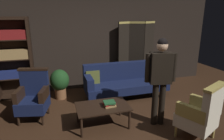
{
  "coord_description": "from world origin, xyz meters",
  "views": [
    {
      "loc": [
        -1.16,
        -3.06,
        2.12
      ],
      "look_at": [
        0.0,
        0.8,
        0.95
      ],
      "focal_mm": 31.34,
      "sensor_mm": 36.0,
      "label": 1
    }
  ],
  "objects_px": {
    "coffee_table": "(103,108)",
    "potted_plant": "(60,82)",
    "bookshelf": "(13,57)",
    "standing_figure": "(160,75)",
    "book_red_leather": "(109,104)",
    "armchair_wing_left": "(33,96)",
    "folding_screen": "(136,53)",
    "book_green_cloth": "(109,102)",
    "velvet_couch": "(125,80)",
    "book_tan_leather": "(109,105)",
    "armchair_gilt_accent": "(201,114)"
  },
  "relations": [
    {
      "from": "bookshelf",
      "to": "standing_figure",
      "type": "relative_size",
      "value": 1.2
    },
    {
      "from": "standing_figure",
      "to": "book_tan_leather",
      "type": "xyz_separation_m",
      "value": [
        -0.93,
        0.21,
        -0.59
      ]
    },
    {
      "from": "book_tan_leather",
      "to": "book_red_leather",
      "type": "xyz_separation_m",
      "value": [
        0.0,
        0.0,
        0.03
      ]
    },
    {
      "from": "folding_screen",
      "to": "book_green_cloth",
      "type": "relative_size",
      "value": 8.8
    },
    {
      "from": "velvet_couch",
      "to": "potted_plant",
      "type": "distance_m",
      "value": 1.67
    },
    {
      "from": "folding_screen",
      "to": "book_green_cloth",
      "type": "distance_m",
      "value": 2.58
    },
    {
      "from": "coffee_table",
      "to": "book_red_leather",
      "type": "height_order",
      "value": "book_red_leather"
    },
    {
      "from": "standing_figure",
      "to": "book_red_leather",
      "type": "relative_size",
      "value": 7.58
    },
    {
      "from": "coffee_table",
      "to": "book_red_leather",
      "type": "distance_m",
      "value": 0.16
    },
    {
      "from": "bookshelf",
      "to": "potted_plant",
      "type": "xyz_separation_m",
      "value": [
        1.07,
        -0.38,
        -0.65
      ]
    },
    {
      "from": "folding_screen",
      "to": "book_green_cloth",
      "type": "bearing_deg",
      "value": -124.76
    },
    {
      "from": "bookshelf",
      "to": "book_red_leather",
      "type": "height_order",
      "value": "bookshelf"
    },
    {
      "from": "standing_figure",
      "to": "velvet_couch",
      "type": "bearing_deg",
      "value": 95.83
    },
    {
      "from": "coffee_table",
      "to": "book_tan_leather",
      "type": "distance_m",
      "value": 0.14
    },
    {
      "from": "armchair_wing_left",
      "to": "potted_plant",
      "type": "relative_size",
      "value": 1.36
    },
    {
      "from": "folding_screen",
      "to": "standing_figure",
      "type": "xyz_separation_m",
      "value": [
        -0.51,
        -2.29,
        0.04
      ]
    },
    {
      "from": "coffee_table",
      "to": "book_green_cloth",
      "type": "distance_m",
      "value": 0.18
    },
    {
      "from": "coffee_table",
      "to": "potted_plant",
      "type": "height_order",
      "value": "potted_plant"
    },
    {
      "from": "armchair_wing_left",
      "to": "book_tan_leather",
      "type": "relative_size",
      "value": 4.87
    },
    {
      "from": "potted_plant",
      "to": "book_red_leather",
      "type": "bearing_deg",
      "value": -62.06
    },
    {
      "from": "velvet_couch",
      "to": "armchair_wing_left",
      "type": "distance_m",
      "value": 2.25
    },
    {
      "from": "velvet_couch",
      "to": "book_green_cloth",
      "type": "bearing_deg",
      "value": -122.12
    },
    {
      "from": "velvet_couch",
      "to": "armchair_wing_left",
      "type": "bearing_deg",
      "value": -166.69
    },
    {
      "from": "book_tan_leather",
      "to": "potted_plant",
      "type": "bearing_deg",
      "value": 117.94
    },
    {
      "from": "folding_screen",
      "to": "bookshelf",
      "type": "relative_size",
      "value": 0.93
    },
    {
      "from": "armchair_wing_left",
      "to": "potted_plant",
      "type": "height_order",
      "value": "armchair_wing_left"
    },
    {
      "from": "bookshelf",
      "to": "velvet_couch",
      "type": "height_order",
      "value": "bookshelf"
    },
    {
      "from": "velvet_couch",
      "to": "book_tan_leather",
      "type": "height_order",
      "value": "velvet_couch"
    },
    {
      "from": "folding_screen",
      "to": "bookshelf",
      "type": "distance_m",
      "value": 3.36
    },
    {
      "from": "bookshelf",
      "to": "book_green_cloth",
      "type": "height_order",
      "value": "bookshelf"
    },
    {
      "from": "armchair_wing_left",
      "to": "potted_plant",
      "type": "xyz_separation_m",
      "value": [
        0.56,
        0.88,
        -0.05
      ]
    },
    {
      "from": "standing_figure",
      "to": "book_tan_leather",
      "type": "height_order",
      "value": "standing_figure"
    },
    {
      "from": "armchair_gilt_accent",
      "to": "standing_figure",
      "type": "xyz_separation_m",
      "value": [
        -0.43,
        0.65,
        0.54
      ]
    },
    {
      "from": "velvet_couch",
      "to": "armchair_gilt_accent",
      "type": "distance_m",
      "value": 2.19
    },
    {
      "from": "folding_screen",
      "to": "potted_plant",
      "type": "bearing_deg",
      "value": -168.41
    },
    {
      "from": "folding_screen",
      "to": "velvet_couch",
      "type": "xyz_separation_m",
      "value": [
        -0.66,
        -0.83,
        -0.53
      ]
    },
    {
      "from": "folding_screen",
      "to": "bookshelf",
      "type": "bearing_deg",
      "value": -178.45
    },
    {
      "from": "armchair_gilt_accent",
      "to": "book_tan_leather",
      "type": "xyz_separation_m",
      "value": [
        -1.37,
        0.86,
        -0.05
      ]
    },
    {
      "from": "bookshelf",
      "to": "coffee_table",
      "type": "xyz_separation_m",
      "value": [
        1.79,
        -1.95,
        -0.72
      ]
    },
    {
      "from": "book_tan_leather",
      "to": "book_green_cloth",
      "type": "xyz_separation_m",
      "value": [
        -0.0,
        0.0,
        0.06
      ]
    },
    {
      "from": "book_red_leather",
      "to": "standing_figure",
      "type": "bearing_deg",
      "value": -12.64
    },
    {
      "from": "bookshelf",
      "to": "coffee_table",
      "type": "bearing_deg",
      "value": -47.37
    },
    {
      "from": "book_green_cloth",
      "to": "standing_figure",
      "type": "bearing_deg",
      "value": -12.64
    },
    {
      "from": "folding_screen",
      "to": "potted_plant",
      "type": "distance_m",
      "value": 2.4
    },
    {
      "from": "armchair_wing_left",
      "to": "book_green_cloth",
      "type": "xyz_separation_m",
      "value": [
        1.41,
        -0.73,
        0.0
      ]
    },
    {
      "from": "coffee_table",
      "to": "bookshelf",
      "type": "bearing_deg",
      "value": 132.63
    },
    {
      "from": "bookshelf",
      "to": "book_green_cloth",
      "type": "bearing_deg",
      "value": -46.01
    },
    {
      "from": "folding_screen",
      "to": "armchair_gilt_accent",
      "type": "relative_size",
      "value": 1.83
    },
    {
      "from": "bookshelf",
      "to": "armchair_gilt_accent",
      "type": "distance_m",
      "value": 4.39
    },
    {
      "from": "bookshelf",
      "to": "book_tan_leather",
      "type": "xyz_separation_m",
      "value": [
        1.92,
        -1.99,
        -0.65
      ]
    }
  ]
}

